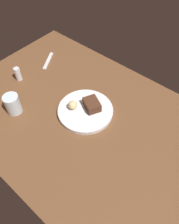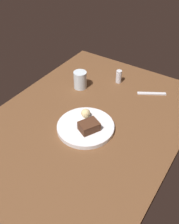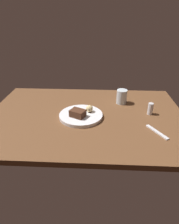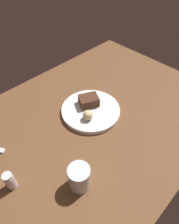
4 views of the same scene
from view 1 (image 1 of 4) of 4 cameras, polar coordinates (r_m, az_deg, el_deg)
The scene contains 7 objects.
dining_table at distance 103.46cm, azimuth -3.14°, elevation -0.65°, with size 120.00×84.00×3.00cm, color brown.
dessert_plate at distance 101.55cm, azimuth -1.08°, elevation 0.34°, with size 25.75×25.75×2.00cm, color silver.
chocolate_cake_slice at distance 99.95cm, azimuth 0.62°, elevation 1.95°, with size 8.23×6.28×4.08cm, color #472819.
bread_roll at distance 99.90cm, azimuth -4.44°, elevation 1.79°, with size 4.23×4.23×4.23cm, color #DBC184.
salt_shaker at distance 121.36cm, azimuth -18.24°, elevation 9.45°, with size 3.23×3.23×7.30cm.
water_glass at distance 105.25cm, azimuth -19.46°, elevation 1.99°, with size 7.02×7.02×9.48cm, color silver.
dessert_spoon at distance 131.28cm, azimuth -10.76°, elevation 13.04°, with size 15.00×1.80×0.70cm, color silver.
Camera 1 is at (-45.70, 44.79, 82.80)cm, focal length 34.92 mm.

